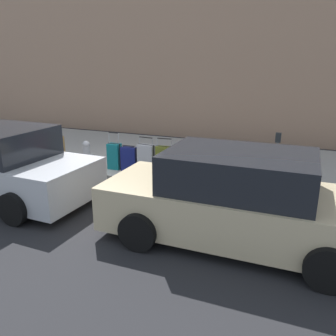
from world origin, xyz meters
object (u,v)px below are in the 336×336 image
(suitcase_maroon_1, at_px, (204,169))
(suitcase_silver_4, at_px, (146,159))
(suitcase_olive_3, at_px, (164,161))
(suitcase_teal_6, at_px, (115,156))
(parked_car_beige_0, at_px, (237,200))
(fire_hydrant, at_px, (87,153))
(suitcase_red_2, at_px, (184,163))
(suitcase_black_0, at_px, (226,168))
(bollard_post, at_px, (62,151))
(parking_meter, at_px, (277,152))
(suitcase_navy_5, at_px, (129,159))

(suitcase_maroon_1, xyz_separation_m, suitcase_silver_4, (1.56, -0.04, 0.08))
(suitcase_maroon_1, xyz_separation_m, suitcase_olive_3, (1.04, -0.03, 0.08))
(suitcase_teal_6, xyz_separation_m, parked_car_beige_0, (-3.80, 2.45, 0.24))
(fire_hydrant, bearing_deg, suitcase_silver_4, -179.67)
(suitcase_maroon_1, distance_m, suitcase_olive_3, 1.05)
(suitcase_red_2, xyz_separation_m, suitcase_olive_3, (0.52, 0.04, 0.00))
(suitcase_black_0, height_order, suitcase_maroon_1, suitcase_maroon_1)
(suitcase_maroon_1, height_order, suitcase_teal_6, suitcase_teal_6)
(suitcase_red_2, relative_size, suitcase_teal_6, 0.81)
(fire_hydrant, xyz_separation_m, bollard_post, (0.71, 0.15, 0.03))
(suitcase_black_0, xyz_separation_m, fire_hydrant, (3.93, 0.05, 0.01))
(bollard_post, bearing_deg, parking_meter, -176.02)
(suitcase_black_0, height_order, suitcase_olive_3, suitcase_olive_3)
(fire_hydrant, bearing_deg, parking_meter, -177.16)
(suitcase_red_2, relative_size, suitcase_navy_5, 1.17)
(suitcase_red_2, height_order, suitcase_navy_5, suitcase_red_2)
(suitcase_navy_5, bearing_deg, fire_hydrant, 0.37)
(suitcase_silver_4, relative_size, bollard_post, 1.20)
(suitcase_red_2, relative_size, suitcase_silver_4, 0.85)
(suitcase_teal_6, bearing_deg, suitcase_red_2, -179.93)
(suitcase_teal_6, distance_m, fire_hydrant, 0.87)
(suitcase_black_0, xyz_separation_m, parking_meter, (-1.10, -0.20, 0.47))
(suitcase_black_0, height_order, suitcase_silver_4, suitcase_silver_4)
(suitcase_navy_5, relative_size, bollard_post, 0.87)
(suitcase_olive_3, distance_m, fire_hydrant, 2.35)
(suitcase_black_0, bearing_deg, suitcase_silver_4, 1.10)
(fire_hydrant, bearing_deg, suitcase_black_0, -179.26)
(parking_meter, bearing_deg, suitcase_teal_6, 2.85)
(suitcase_red_2, bearing_deg, parked_car_beige_0, 126.17)
(parked_car_beige_0, bearing_deg, suitcase_black_0, -73.36)
(suitcase_maroon_1, distance_m, suitcase_red_2, 0.53)
(suitcase_red_2, height_order, parked_car_beige_0, parked_car_beige_0)
(bollard_post, bearing_deg, suitcase_teal_6, -173.05)
(suitcase_silver_4, height_order, suitcase_teal_6, suitcase_teal_6)
(suitcase_black_0, height_order, parking_meter, parking_meter)
(suitcase_black_0, xyz_separation_m, suitcase_maroon_1, (0.54, 0.08, -0.05))
(suitcase_teal_6, distance_m, parked_car_beige_0, 4.53)
(suitcase_olive_3, relative_size, suitcase_teal_6, 0.97)
(suitcase_olive_3, height_order, fire_hydrant, suitcase_olive_3)
(suitcase_olive_3, relative_size, parked_car_beige_0, 0.22)
(suitcase_teal_6, distance_m, parking_meter, 4.20)
(suitcase_silver_4, bearing_deg, suitcase_olive_3, 178.87)
(suitcase_black_0, bearing_deg, parking_meter, -169.79)
(parking_meter, bearing_deg, parked_car_beige_0, 82.07)
(suitcase_red_2, relative_size, parking_meter, 0.65)
(suitcase_black_0, height_order, fire_hydrant, suitcase_black_0)
(suitcase_silver_4, bearing_deg, parked_car_beige_0, 139.49)
(suitcase_olive_3, xyz_separation_m, parking_meter, (-2.68, -0.25, 0.44))
(suitcase_olive_3, bearing_deg, suitcase_silver_4, -1.13)
(parking_meter, bearing_deg, suitcase_navy_5, 3.72)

